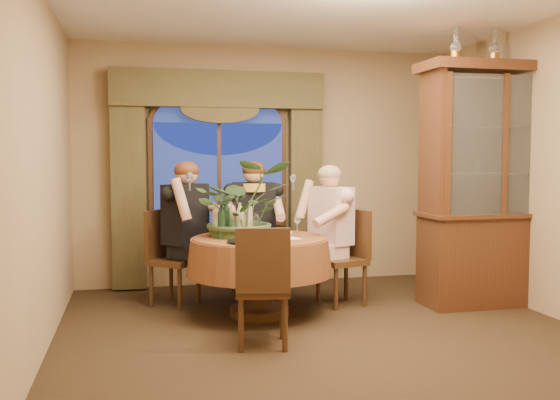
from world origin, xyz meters
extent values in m
plane|color=black|center=(0.00, 0.00, 0.00)|extent=(5.00, 5.00, 0.00)
plane|color=#967C5A|center=(0.00, 2.50, 1.40)|extent=(4.50, 0.00, 4.50)
cube|color=#403A20|center=(-1.63, 2.38, 1.18)|extent=(0.38, 0.14, 2.32)
cube|color=#403A20|center=(0.43, 2.38, 1.18)|extent=(0.38, 0.14, 2.32)
cylinder|color=maroon|center=(-0.42, 0.94, 0.38)|extent=(1.59, 1.59, 0.75)
cube|color=#3B1F12|center=(1.96, 0.86, 1.22)|extent=(1.51, 0.59, 2.45)
cube|color=black|center=(0.47, 1.16, 0.48)|extent=(0.51, 0.51, 0.96)
cube|color=black|center=(-0.35, 1.85, 0.48)|extent=(0.45, 0.45, 0.96)
cube|color=black|center=(-1.18, 1.54, 0.48)|extent=(0.59, 0.59, 0.96)
cube|color=black|center=(-0.59, 0.00, 0.48)|extent=(0.49, 0.49, 0.96)
imported|color=#35522D|center=(-0.55, 1.10, 1.36)|extent=(0.95, 1.05, 0.82)
imported|color=#56612F|center=(-0.33, 0.86, 0.78)|extent=(0.17, 0.17, 0.05)
cylinder|color=black|center=(-0.62, 0.58, 0.76)|extent=(0.32, 0.32, 0.02)
cylinder|color=tan|center=(-0.82, 1.07, 0.92)|extent=(0.07, 0.07, 0.33)
cylinder|color=tan|center=(-0.61, 0.96, 0.92)|extent=(0.07, 0.07, 0.33)
cylinder|color=black|center=(-0.79, 0.89, 0.92)|extent=(0.07, 0.07, 0.33)
cylinder|color=black|center=(-0.71, 1.13, 0.92)|extent=(0.07, 0.07, 0.33)
cube|color=white|center=(-0.21, 0.81, 0.75)|extent=(0.29, 0.35, 0.00)
cube|color=white|center=(-0.16, 1.18, 0.75)|extent=(0.29, 0.35, 0.00)
cube|color=white|center=(-0.50, 0.59, 0.75)|extent=(0.29, 0.35, 0.00)
camera|label=1|loc=(-1.57, -4.80, 1.51)|focal=40.00mm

